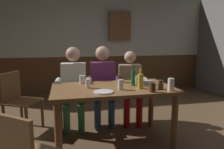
# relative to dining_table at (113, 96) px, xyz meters

# --- Properties ---
(ground_plane) EXTENTS (7.52, 7.52, 0.00)m
(ground_plane) POSITION_rel_dining_table_xyz_m (0.00, -0.01, -0.64)
(ground_plane) COLOR brown
(back_wall_upper) EXTENTS (6.27, 0.12, 1.53)m
(back_wall_upper) POSITION_rel_dining_table_xyz_m (0.00, 2.83, 1.06)
(back_wall_upper) COLOR beige
(back_wall_wainscot) EXTENTS (6.27, 0.12, 0.93)m
(back_wall_wainscot) POSITION_rel_dining_table_xyz_m (0.00, 2.83, -0.17)
(back_wall_wainscot) COLOR brown
(back_wall_wainscot) RESTS_ON ground_plane
(dining_table) EXTENTS (1.55, 0.88, 0.75)m
(dining_table) POSITION_rel_dining_table_xyz_m (0.00, 0.00, 0.00)
(dining_table) COLOR brown
(dining_table) RESTS_ON ground_plane
(person_0) EXTENTS (0.54, 0.55, 1.25)m
(person_0) POSITION_rel_dining_table_xyz_m (-0.47, 0.67, 0.05)
(person_0) COLOR silver
(person_0) RESTS_ON ground_plane
(person_1) EXTENTS (0.55, 0.53, 1.26)m
(person_1) POSITION_rel_dining_table_xyz_m (-0.01, 0.67, 0.06)
(person_1) COLOR #6B2D66
(person_1) RESTS_ON ground_plane
(person_2) EXTENTS (0.54, 0.55, 1.17)m
(person_2) POSITION_rel_dining_table_xyz_m (0.45, 0.66, 0.01)
(person_2) COLOR #997F60
(person_2) RESTS_ON ground_plane
(chair_empty_far_end) EXTENTS (0.59, 0.59, 0.88)m
(chair_empty_far_end) POSITION_rel_dining_table_xyz_m (-1.30, 0.68, -0.16)
(chair_empty_far_end) COLOR brown
(chair_empty_far_end) RESTS_ON ground_plane
(condiment_caddy) EXTENTS (0.14, 0.10, 0.05)m
(condiment_caddy) POSITION_rel_dining_table_xyz_m (0.51, 0.08, 0.14)
(condiment_caddy) COLOR #B2B7BC
(condiment_caddy) RESTS_ON dining_table
(plate_0) EXTENTS (0.23, 0.23, 0.01)m
(plate_0) POSITION_rel_dining_table_xyz_m (-0.17, -0.25, 0.12)
(plate_0) COLOR white
(plate_0) RESTS_ON dining_table
(bottle_0) EXTENTS (0.06, 0.06, 0.27)m
(bottle_0) POSITION_rel_dining_table_xyz_m (0.29, 0.04, 0.22)
(bottle_0) COLOR #195923
(bottle_0) RESTS_ON dining_table
(bottle_1) EXTENTS (0.07, 0.07, 0.25)m
(bottle_1) POSITION_rel_dining_table_xyz_m (0.31, -0.16, 0.21)
(bottle_1) COLOR gold
(bottle_1) RESTS_ON dining_table
(pint_glass_0) EXTENTS (0.06, 0.06, 0.11)m
(pint_glass_0) POSITION_rel_dining_table_xyz_m (-0.32, 0.03, 0.17)
(pint_glass_0) COLOR white
(pint_glass_0) RESTS_ON dining_table
(pint_glass_1) EXTENTS (0.08, 0.08, 0.11)m
(pint_glass_1) POSITION_rel_dining_table_xyz_m (0.37, 0.09, 0.17)
(pint_glass_1) COLOR white
(pint_glass_1) RESTS_ON dining_table
(pint_glass_2) EXTENTS (0.07, 0.07, 0.13)m
(pint_glass_2) POSITION_rel_dining_table_xyz_m (0.06, -0.16, 0.18)
(pint_glass_2) COLOR white
(pint_glass_2) RESTS_ON dining_table
(pint_glass_3) EXTENTS (0.08, 0.08, 0.15)m
(pint_glass_3) POSITION_rel_dining_table_xyz_m (0.63, -0.35, 0.19)
(pint_glass_3) COLOR white
(pint_glass_3) RESTS_ON dining_table
(pint_glass_4) EXTENTS (0.08, 0.08, 0.11)m
(pint_glass_4) POSITION_rel_dining_table_xyz_m (-0.37, 0.32, 0.17)
(pint_glass_4) COLOR white
(pint_glass_4) RESTS_ON dining_table
(pint_glass_5) EXTENTS (0.08, 0.08, 0.11)m
(pint_glass_5) POSITION_rel_dining_table_xyz_m (0.17, 0.29, 0.17)
(pint_glass_5) COLOR #4C2D19
(pint_glass_5) RESTS_ON dining_table
(pint_glass_6) EXTENTS (0.07, 0.07, 0.12)m
(pint_glass_6) POSITION_rel_dining_table_xyz_m (0.54, -0.26, 0.17)
(pint_glass_6) COLOR #4C2D19
(pint_glass_6) RESTS_ON dining_table
(pint_glass_7) EXTENTS (0.07, 0.07, 0.11)m
(pint_glass_7) POSITION_rel_dining_table_xyz_m (0.39, -0.36, 0.17)
(pint_glass_7) COLOR #4C2D19
(pint_glass_7) RESTS_ON dining_table
(wall_dart_cabinet) EXTENTS (0.56, 0.15, 0.70)m
(wall_dart_cabinet) POSITION_rel_dining_table_xyz_m (0.81, 2.70, 1.06)
(wall_dart_cabinet) COLOR brown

